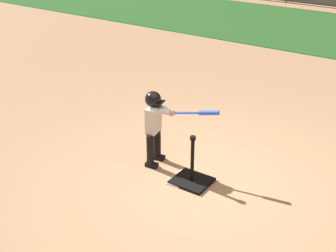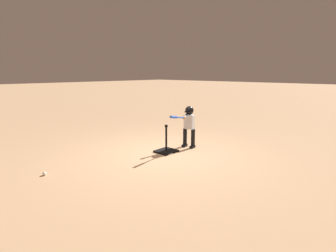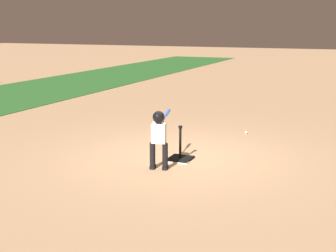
# 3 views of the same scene
# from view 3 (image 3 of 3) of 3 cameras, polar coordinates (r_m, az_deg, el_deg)

# --- Properties ---
(ground_plane) EXTENTS (90.00, 90.00, 0.00)m
(ground_plane) POSITION_cam_3_polar(r_m,az_deg,el_deg) (9.53, 1.42, -3.75)
(ground_plane) COLOR tan
(home_plate) EXTENTS (0.47, 0.47, 0.02)m
(home_plate) POSITION_cam_3_polar(r_m,az_deg,el_deg) (9.27, 1.38, -4.15)
(home_plate) COLOR white
(home_plate) RESTS_ON ground_plane
(batting_tee) EXTENTS (0.50, 0.45, 0.69)m
(batting_tee) POSITION_cam_3_polar(r_m,az_deg,el_deg) (9.29, 1.50, -3.66)
(batting_tee) COLOR black
(batting_tee) RESTS_ON ground_plane
(batter_child) EXTENTS (1.04, 0.39, 1.10)m
(batter_child) POSITION_cam_3_polar(r_m,az_deg,el_deg) (8.58, -1.08, -0.78)
(batter_child) COLOR black
(batter_child) RESTS_ON ground_plane
(baseball) EXTENTS (0.07, 0.07, 0.07)m
(baseball) POSITION_cam_3_polar(r_m,az_deg,el_deg) (11.63, 9.52, -0.78)
(baseball) COLOR white
(baseball) RESTS_ON ground_plane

